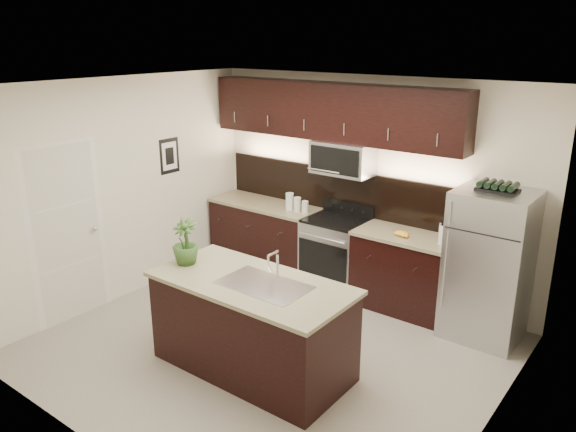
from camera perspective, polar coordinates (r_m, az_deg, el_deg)
The scene contains 12 objects.
ground at distance 6.09m, azimuth -1.99°, elevation -13.20°, with size 4.50×4.50×0.00m, color gray.
room_walls at distance 5.45m, azimuth -3.34°, elevation 2.46°, with size 4.52×4.02×2.71m.
counter_run at distance 7.35m, azimuth 3.51°, elevation -3.46°, with size 3.51×0.65×0.94m.
upper_fixtures at distance 7.03m, azimuth 4.63°, elevation 9.63°, with size 3.49×0.40×1.66m.
island at distance 5.53m, azimuth -3.64°, elevation -11.02°, with size 1.96×0.96×0.94m.
sink_faucet at distance 5.24m, azimuth -2.41°, elevation -6.84°, with size 0.84×0.50×0.28m.
refrigerator at distance 6.33m, azimuth 19.69°, elevation -4.77°, with size 0.79×0.71×1.63m, color #B2B2B7.
wine_rack at distance 6.07m, azimuth 20.54°, elevation 2.78°, with size 0.40×0.25×0.10m.
plant at distance 5.71m, azimuth -10.39°, elevation -2.58°, with size 0.26×0.26×0.47m, color #2E4E1F.
canisters at distance 7.35m, azimuth 0.76°, elevation 1.27°, with size 0.34×0.10×0.23m.
french_press at distance 6.41m, azimuth 15.54°, elevation -1.73°, with size 0.12×0.12×0.33m.
bananas at distance 6.61m, azimuth 11.21°, elevation -1.68°, with size 0.19×0.15×0.06m, color gold.
Camera 1 is at (3.31, -4.03, 3.15)m, focal length 35.00 mm.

